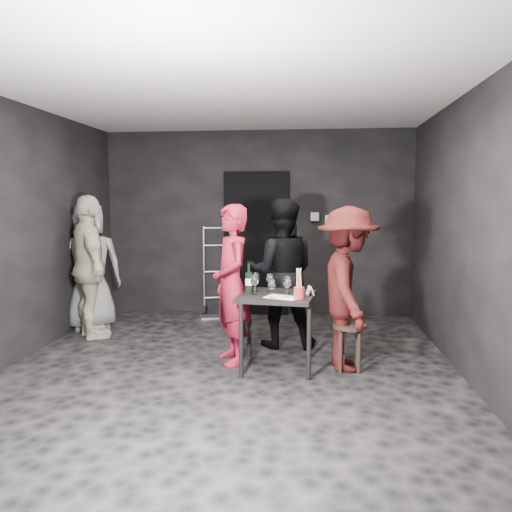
# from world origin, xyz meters

# --- Properties ---
(floor) EXTENTS (4.50, 5.00, 0.02)m
(floor) POSITION_xyz_m (0.00, 0.00, 0.00)
(floor) COLOR black
(floor) RESTS_ON ground
(ceiling) EXTENTS (4.50, 5.00, 0.02)m
(ceiling) POSITION_xyz_m (0.00, 0.00, 2.70)
(ceiling) COLOR silver
(ceiling) RESTS_ON ground
(wall_back) EXTENTS (4.50, 0.04, 2.70)m
(wall_back) POSITION_xyz_m (0.00, 2.50, 1.35)
(wall_back) COLOR black
(wall_back) RESTS_ON ground
(wall_front) EXTENTS (4.50, 0.04, 2.70)m
(wall_front) POSITION_xyz_m (0.00, -2.50, 1.35)
(wall_front) COLOR black
(wall_front) RESTS_ON ground
(wall_left) EXTENTS (0.04, 5.00, 2.70)m
(wall_left) POSITION_xyz_m (-2.25, 0.00, 1.35)
(wall_left) COLOR black
(wall_left) RESTS_ON ground
(wall_right) EXTENTS (0.04, 5.00, 2.70)m
(wall_right) POSITION_xyz_m (2.25, 0.00, 1.35)
(wall_right) COLOR black
(wall_right) RESTS_ON ground
(doorway) EXTENTS (0.95, 0.10, 2.10)m
(doorway) POSITION_xyz_m (0.00, 2.44, 1.05)
(doorway) COLOR black
(doorway) RESTS_ON ground
(wallbox_upper) EXTENTS (0.12, 0.06, 0.12)m
(wallbox_upper) POSITION_xyz_m (0.85, 2.45, 1.45)
(wallbox_upper) COLOR #B7B7B2
(wallbox_upper) RESTS_ON wall_back
(wallbox_lower) EXTENTS (0.10, 0.06, 0.14)m
(wallbox_lower) POSITION_xyz_m (1.05, 2.45, 1.40)
(wallbox_lower) COLOR #B7B7B2
(wallbox_lower) RESTS_ON wall_back
(hand_truck) EXTENTS (0.44, 0.36, 1.31)m
(hand_truck) POSITION_xyz_m (-0.55, 2.20, 0.23)
(hand_truck) COLOR #B2B2B7
(hand_truck) RESTS_ON floor
(tasting_table) EXTENTS (0.72, 0.72, 0.75)m
(tasting_table) POSITION_xyz_m (0.47, 0.05, 0.65)
(tasting_table) COLOR black
(tasting_table) RESTS_ON floor
(stool) EXTENTS (0.32, 0.32, 0.47)m
(stool) POSITION_xyz_m (1.18, 0.04, 0.37)
(stool) COLOR #372416
(stool) RESTS_ON floor
(server_red) EXTENTS (0.66, 0.77, 1.80)m
(server_red) POSITION_xyz_m (-0.01, 0.17, 0.90)
(server_red) COLOR maroon
(server_red) RESTS_ON floor
(woman_black) EXTENTS (0.97, 0.58, 1.93)m
(woman_black) POSITION_xyz_m (0.46, 0.83, 0.97)
(woman_black) COLOR black
(woman_black) RESTS_ON floor
(man_maroon) EXTENTS (0.62, 1.18, 1.76)m
(man_maroon) POSITION_xyz_m (1.16, 0.10, 0.88)
(man_maroon) COLOR #3B0E0D
(man_maroon) RESTS_ON floor
(bystander_cream) EXTENTS (1.17, 1.30, 2.04)m
(bystander_cream) POSITION_xyz_m (-1.87, 0.91, 1.02)
(bystander_cream) COLOR beige
(bystander_cream) RESTS_ON floor
(bystander_grey) EXTENTS (1.03, 0.89, 1.85)m
(bystander_grey) POSITION_xyz_m (-2.06, 1.33, 0.92)
(bystander_grey) COLOR gray
(bystander_grey) RESTS_ON floor
(tasting_mat) EXTENTS (0.37, 0.32, 0.00)m
(tasting_mat) POSITION_xyz_m (0.53, -0.11, 0.75)
(tasting_mat) COLOR white
(tasting_mat) RESTS_ON tasting_table
(wine_glass_a) EXTENTS (0.11, 0.11, 0.21)m
(wine_glass_a) POSITION_xyz_m (0.25, -0.01, 0.86)
(wine_glass_a) COLOR white
(wine_glass_a) RESTS_ON tasting_table
(wine_glass_b) EXTENTS (0.10, 0.10, 0.21)m
(wine_glass_b) POSITION_xyz_m (0.24, 0.18, 0.85)
(wine_glass_b) COLOR white
(wine_glass_b) RESTS_ON tasting_table
(wine_glass_c) EXTENTS (0.09, 0.09, 0.20)m
(wine_glass_c) POSITION_xyz_m (0.38, 0.18, 0.85)
(wine_glass_c) COLOR white
(wine_glass_c) RESTS_ON tasting_table
(wine_glass_d) EXTENTS (0.08, 0.08, 0.19)m
(wine_glass_d) POSITION_xyz_m (0.43, -0.15, 0.84)
(wine_glass_d) COLOR white
(wine_glass_d) RESTS_ON tasting_table
(wine_glass_e) EXTENTS (0.10, 0.10, 0.20)m
(wine_glass_e) POSITION_xyz_m (0.57, -0.07, 0.85)
(wine_glass_e) COLOR white
(wine_glass_e) RESTS_ON tasting_table
(wine_glass_f) EXTENTS (0.08, 0.08, 0.19)m
(wine_glass_f) POSITION_xyz_m (0.57, 0.11, 0.85)
(wine_glass_f) COLOR white
(wine_glass_f) RESTS_ON tasting_table
(wine_bottle) EXTENTS (0.07, 0.07, 0.30)m
(wine_bottle) POSITION_xyz_m (0.18, 0.07, 0.87)
(wine_bottle) COLOR black
(wine_bottle) RESTS_ON tasting_table
(breadstick_cup) EXTENTS (0.10, 0.10, 0.31)m
(breadstick_cup) POSITION_xyz_m (0.69, -0.16, 0.89)
(breadstick_cup) COLOR #A42F22
(breadstick_cup) RESTS_ON tasting_table
(reserved_card) EXTENTS (0.10, 0.13, 0.09)m
(reserved_card) POSITION_xyz_m (0.78, 0.04, 0.80)
(reserved_card) COLOR white
(reserved_card) RESTS_ON tasting_table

